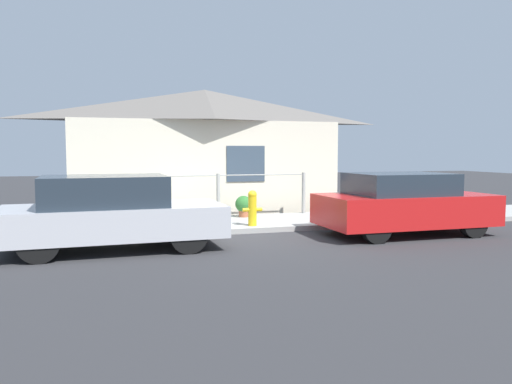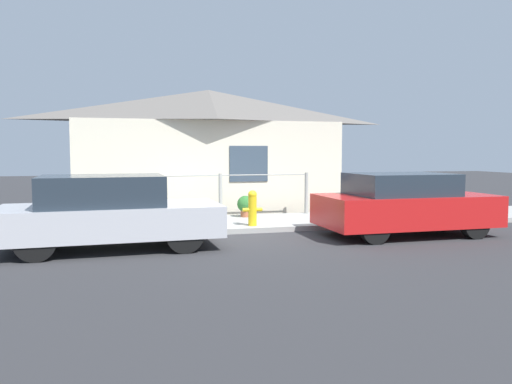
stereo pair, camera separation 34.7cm
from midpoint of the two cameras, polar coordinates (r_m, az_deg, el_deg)
ground_plane at (r=11.03m, az=-2.74°, el=-4.84°), size 60.00×60.00×0.00m
sidewalk at (r=12.17m, az=-4.08°, el=-3.67°), size 24.00×2.40×0.12m
house at (r=14.78m, az=-6.44°, el=8.88°), size 7.95×2.23×3.63m
fence at (r=13.12m, az=-5.08°, el=-0.08°), size 4.90×0.10×1.13m
car_left at (r=9.58m, az=-17.19°, el=-2.27°), size 4.04×1.90×1.38m
car_right at (r=11.31m, az=15.68°, el=-1.30°), size 3.75×1.83×1.35m
fire_hydrant at (r=11.40m, az=-1.28°, el=-1.76°), size 0.46×0.20×0.82m
potted_plant_near_hydrant at (r=12.96m, az=-2.21°, el=-1.51°), size 0.43×0.43×0.55m
potted_plant_by_fence at (r=12.28m, az=-15.05°, el=-2.19°), size 0.41×0.41×0.51m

